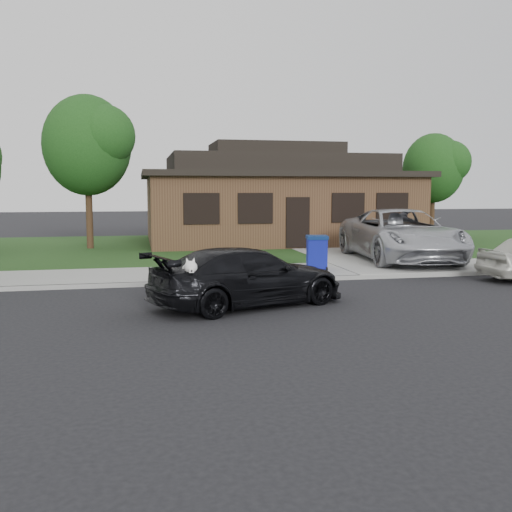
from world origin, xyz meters
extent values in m
plane|color=black|center=(0.00, 0.00, 0.00)|extent=(120.00, 120.00, 0.00)
cube|color=gray|center=(0.00, 5.00, 0.06)|extent=(60.00, 3.00, 0.12)
cube|color=gray|center=(0.00, 3.50, 0.06)|extent=(60.00, 0.12, 0.12)
cube|color=#193814|center=(0.00, 13.00, 0.07)|extent=(60.00, 13.00, 0.13)
cube|color=gray|center=(6.00, 10.00, 0.07)|extent=(4.50, 13.00, 0.14)
imported|color=black|center=(-0.14, 0.43, 0.65)|extent=(4.85, 3.26, 1.31)
ellipsoid|color=white|center=(-1.50, -0.39, 0.94)|extent=(0.34, 0.40, 0.30)
sphere|color=white|center=(-1.50, -0.62, 1.04)|extent=(0.26, 0.26, 0.26)
cube|color=white|center=(-1.50, -0.75, 0.99)|extent=(0.09, 0.12, 0.07)
sphere|color=black|center=(-1.50, -0.81, 0.99)|extent=(0.04, 0.04, 0.04)
cone|color=white|center=(-1.56, -0.57, 1.17)|extent=(0.11, 0.11, 0.14)
cone|color=white|center=(-1.43, -0.57, 1.17)|extent=(0.11, 0.11, 0.14)
imported|color=#B5B7BD|center=(6.43, 6.47, 1.03)|extent=(3.48, 6.61, 1.77)
cube|color=navy|center=(2.85, 4.77, 0.60)|extent=(0.68, 0.68, 0.96)
cube|color=#061D50|center=(2.85, 4.77, 1.13)|extent=(0.75, 0.75, 0.11)
cylinder|color=black|center=(2.63, 4.47, 0.19)|extent=(0.08, 0.16, 0.15)
cylinder|color=black|center=(3.06, 4.47, 0.19)|extent=(0.08, 0.16, 0.15)
cube|color=#422B1C|center=(4.00, 15.00, 1.63)|extent=(12.00, 8.00, 3.00)
cube|color=black|center=(4.00, 15.00, 3.25)|extent=(12.60, 8.60, 0.25)
cube|color=black|center=(4.00, 15.00, 3.78)|extent=(10.00, 6.50, 0.80)
cube|color=black|center=(4.00, 15.00, 4.48)|extent=(6.00, 3.50, 0.60)
cube|color=black|center=(4.00, 10.97, 1.23)|extent=(1.00, 0.06, 2.10)
cube|color=black|center=(0.00, 10.97, 1.83)|extent=(1.30, 0.05, 1.10)
cube|color=black|center=(2.20, 10.97, 1.83)|extent=(1.30, 0.05, 1.10)
cube|color=black|center=(6.20, 10.97, 1.83)|extent=(1.30, 0.05, 1.10)
cube|color=black|center=(8.20, 10.97, 1.83)|extent=(1.30, 0.05, 1.10)
cylinder|color=#332114|center=(-4.50, 13.00, 1.37)|extent=(0.28, 0.28, 2.48)
ellipsoid|color=#143811|center=(-4.50, 13.00, 4.41)|extent=(3.60, 3.60, 4.14)
sphere|color=#26591E|center=(-3.78, 12.46, 4.77)|extent=(2.52, 2.52, 2.52)
cylinder|color=#332114|center=(12.00, 14.50, 1.14)|extent=(0.28, 0.28, 2.03)
ellipsoid|color=#143811|center=(12.00, 14.50, 3.65)|extent=(3.00, 3.00, 3.45)
sphere|color=#26591E|center=(12.60, 14.05, 3.95)|extent=(2.10, 2.10, 2.10)
camera|label=1|loc=(-2.50, -11.84, 2.56)|focal=40.00mm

